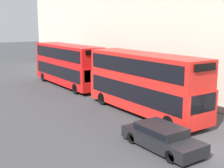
% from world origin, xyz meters
% --- Properties ---
extents(ground_plane, '(200.00, 200.00, 0.00)m').
position_xyz_m(ground_plane, '(0.00, 0.00, 0.00)').
color(ground_plane, '#38383A').
extents(bus_leading, '(2.59, 10.86, 4.41)m').
position_xyz_m(bus_leading, '(1.60, 6.85, 2.43)').
color(bus_leading, red).
rests_on(bus_leading, ground).
extents(bus_second_in_queue, '(2.59, 11.12, 4.33)m').
position_xyz_m(bus_second_in_queue, '(1.60, 19.28, 2.39)').
color(bus_second_in_queue, red).
rests_on(bus_second_in_queue, ground).
extents(car_dark_sedan, '(1.89, 4.70, 1.27)m').
position_xyz_m(car_dark_sedan, '(-1.80, 1.27, 0.68)').
color(car_dark_sedan, black).
rests_on(car_dark_sedan, ground).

